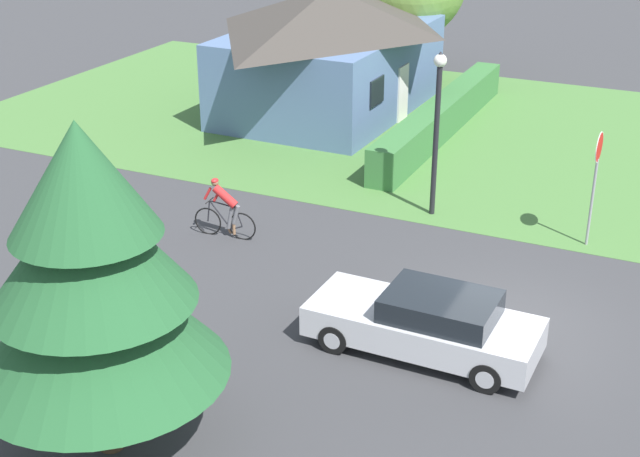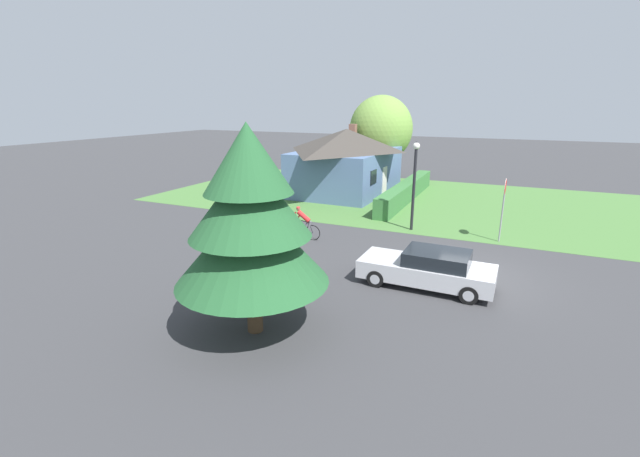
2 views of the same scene
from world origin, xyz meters
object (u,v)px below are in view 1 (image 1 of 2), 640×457
conifer_tall_near (92,272)px  cottage_house (330,48)px  sedan_left_lane (426,323)px  cyclist (225,210)px  stop_sign (597,166)px  street_lamp (437,115)px

conifer_tall_near → cottage_house: bearing=14.0°
cottage_house → sedan_left_lane: cottage_house is taller
sedan_left_lane → cyclist: size_ratio=2.69×
sedan_left_lane → stop_sign: 7.01m
cottage_house → conifer_tall_near: 20.31m
street_lamp → conifer_tall_near: conifer_tall_near is taller
conifer_tall_near → street_lamp: bearing=-8.2°
cottage_house → stop_sign: bearing=-125.6°
sedan_left_lane → street_lamp: (6.77, 2.13, 2.14)m
cyclist → conifer_tall_near: bearing=102.4°
cottage_house → street_lamp: bearing=-138.6°
cottage_house → stop_sign: 13.45m
cyclist → street_lamp: size_ratio=0.38×
cottage_house → cyclist: bearing=-167.7°
cyclist → stop_sign: size_ratio=0.58×
cottage_house → conifer_tall_near: conifer_tall_near is taller
sedan_left_lane → street_lamp: street_lamp is taller
street_lamp → cottage_house: bearing=40.4°
cottage_house → sedan_left_lane: (-14.55, -8.76, -1.68)m
stop_sign → cyclist: bearing=-65.5°
cottage_house → cyclist: cottage_house is taller
street_lamp → conifer_tall_near: size_ratio=0.77×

